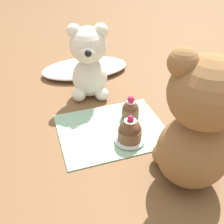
{
  "coord_description": "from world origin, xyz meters",
  "views": [
    {
      "loc": [
        -0.16,
        -0.5,
        0.42
      ],
      "look_at": [
        0.0,
        0.0,
        0.06
      ],
      "focal_mm": 42.0,
      "sensor_mm": 36.0,
      "label": 1
    }
  ],
  "objects_px": {
    "teddy_bear_tan": "(198,126)",
    "cupcake_near_tan_bear": "(130,131)",
    "teddy_bear_cream": "(89,62)",
    "saucer_plate": "(130,139)",
    "cupcake_near_cream_bear": "(130,110)"
  },
  "relations": [
    {
      "from": "teddy_bear_tan",
      "to": "saucer_plate",
      "type": "distance_m",
      "value": 0.2
    },
    {
      "from": "teddy_bear_tan",
      "to": "cupcake_near_cream_bear",
      "type": "distance_m",
      "value": 0.26
    },
    {
      "from": "saucer_plate",
      "to": "teddy_bear_cream",
      "type": "bearing_deg",
      "value": 97.94
    },
    {
      "from": "teddy_bear_cream",
      "to": "cupcake_near_tan_bear",
      "type": "relative_size",
      "value": 3.24
    },
    {
      "from": "teddy_bear_cream",
      "to": "cupcake_near_cream_bear",
      "type": "height_order",
      "value": "teddy_bear_cream"
    },
    {
      "from": "teddy_bear_tan",
      "to": "cupcake_near_tan_bear",
      "type": "bearing_deg",
      "value": -38.87
    },
    {
      "from": "cupcake_near_tan_bear",
      "to": "teddy_bear_tan",
      "type": "bearing_deg",
      "value": -63.85
    },
    {
      "from": "teddy_bear_tan",
      "to": "saucer_plate",
      "type": "relative_size",
      "value": 3.86
    },
    {
      "from": "cupcake_near_cream_bear",
      "to": "saucer_plate",
      "type": "bearing_deg",
      "value": -112.58
    },
    {
      "from": "cupcake_near_cream_bear",
      "to": "cupcake_near_tan_bear",
      "type": "xyz_separation_m",
      "value": [
        -0.04,
        -0.09,
        0.01
      ]
    },
    {
      "from": "teddy_bear_cream",
      "to": "saucer_plate",
      "type": "height_order",
      "value": "teddy_bear_cream"
    },
    {
      "from": "teddy_bear_tan",
      "to": "teddy_bear_cream",
      "type": "bearing_deg",
      "value": -49.95
    },
    {
      "from": "teddy_bear_tan",
      "to": "cupcake_near_tan_bear",
      "type": "height_order",
      "value": "teddy_bear_tan"
    },
    {
      "from": "teddy_bear_cream",
      "to": "cupcake_near_tan_bear",
      "type": "distance_m",
      "value": 0.25
    },
    {
      "from": "cupcake_near_cream_bear",
      "to": "saucer_plate",
      "type": "relative_size",
      "value": 0.89
    }
  ]
}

